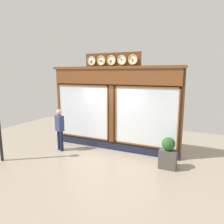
# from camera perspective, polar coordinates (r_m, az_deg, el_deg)

# --- Properties ---
(ground_plane) EXTENTS (14.00, 14.00, 0.00)m
(ground_plane) POSITION_cam_1_polar(r_m,az_deg,el_deg) (6.62, -10.68, -17.61)
(ground_plane) COLOR gray
(shop_facade) EXTENTS (5.52, 0.42, 3.87)m
(shop_facade) POSITION_cam_1_polar(r_m,az_deg,el_deg) (8.51, 0.35, 1.13)
(shop_facade) COLOR #5B3319
(shop_facade) RESTS_ON ground_plane
(pedestrian) EXTENTS (0.42, 0.34, 1.69)m
(pedestrian) POSITION_cam_1_polar(r_m,az_deg,el_deg) (8.73, -13.99, -4.25)
(pedestrian) COLOR #191E38
(pedestrian) RESTS_ON ground_plane
(planter_box) EXTENTS (0.56, 0.36, 0.63)m
(planter_box) POSITION_cam_1_polar(r_m,az_deg,el_deg) (7.32, 14.88, -12.27)
(planter_box) COLOR #4C4742
(planter_box) RESTS_ON ground_plane
(planter_shrub) EXTENTS (0.43, 0.43, 0.43)m
(planter_shrub) POSITION_cam_1_polar(r_m,az_deg,el_deg) (7.14, 15.08, -8.34)
(planter_shrub) COLOR #285623
(planter_shrub) RESTS_ON planter_box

